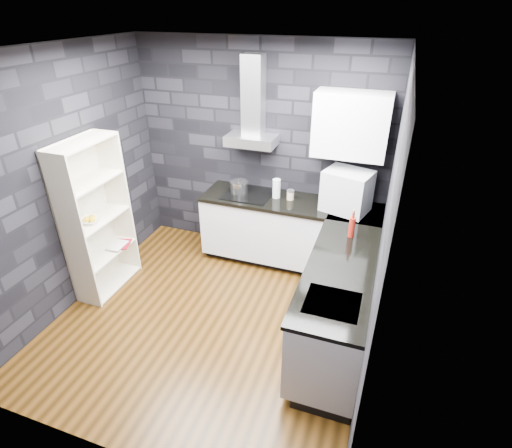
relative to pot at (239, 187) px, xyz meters
The scene contains 28 objects.
ground 1.65m from the pot, 82.27° to the right, with size 3.20×3.20×0.00m, color #492B0D.
ceiling 2.18m from the pot, 82.27° to the right, with size 3.20×3.20×0.00m, color silver.
wall_back 0.52m from the pot, 60.07° to the left, with size 3.20×0.05×2.70m, color black.
wall_front 2.97m from the pot, 86.53° to the right, with size 3.20×0.05×2.70m, color black.
wall_left 1.99m from the pot, 137.73° to the right, with size 0.05×3.20×2.70m, color black.
wall_right 2.26m from the pot, 36.09° to the right, with size 0.05×3.20×2.70m, color black.
toekick_back 1.15m from the pot, ahead, with size 2.18×0.50×0.10m, color black.
toekick_right 2.15m from the pot, 38.66° to the right, with size 0.50×1.78×0.10m, color black.
counter_back_cab 0.84m from the pot, ahead, with size 2.20×0.60×0.76m, color silver.
counter_right_cab 1.98m from the pot, 39.41° to the right, with size 0.60×1.80×0.76m, color silver.
counter_back_top 0.69m from the pot, ahead, with size 2.20×0.62×0.04m, color black.
counter_right_top 1.91m from the pot, 39.60° to the right, with size 0.62×1.80×0.04m, color black.
counter_corner_top 1.48m from the pot, ahead, with size 0.62×0.62×0.04m, color black.
hood_body 0.61m from the pot, 41.85° to the left, with size 0.60×0.34×0.12m, color silver.
hood_chimney 1.12m from the pot, 55.23° to the left, with size 0.24×0.20×0.90m, color silver.
upper_cabinet 1.55m from the pot, ahead, with size 0.80×0.35×0.70m, color white.
cooktop 0.15m from the pot, ahead, with size 0.58×0.50×0.01m, color black.
sink_rim 2.27m from the pot, 49.23° to the right, with size 0.44×0.40×0.01m, color silver.
pot is the anchor object (origin of this frame).
glass_vase 0.49m from the pot, ahead, with size 0.10×0.10×0.24m, color silver.
storage_jar 0.66m from the pot, ahead, with size 0.09×0.09×0.11m, color tan.
utensil_crock 1.08m from the pot, ahead, with size 0.11×0.11×0.14m, color silver.
appliance_garage 1.34m from the pot, ahead, with size 0.50×0.39×0.50m, color #B8BDC1.
red_bottle 1.60m from the pot, 22.76° to the right, with size 0.06×0.06×0.22m, color maroon.
bookshelf 1.71m from the pot, 136.51° to the right, with size 0.34×0.80×1.80m, color beige.
fruit_bowl 1.78m from the pot, 134.24° to the right, with size 0.21×0.21×0.05m, color white.
book_red 1.63m from the pot, 140.85° to the right, with size 0.18×0.02×0.24m, color maroon.
book_second 1.67m from the pot, 140.24° to the right, with size 0.17×0.02×0.24m, color #B2B2B2.
Camera 1 is at (1.54, -2.96, 3.03)m, focal length 28.00 mm.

